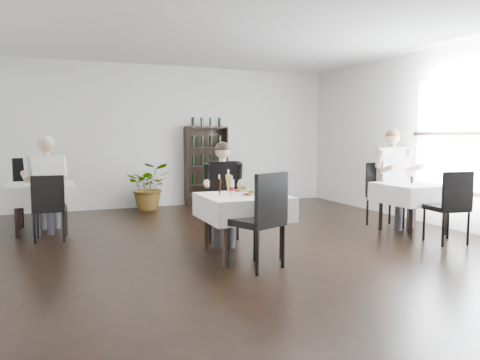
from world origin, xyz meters
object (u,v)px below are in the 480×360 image
at_px(diner_main, 223,185).
at_px(main_table, 243,207).
at_px(potted_tree, 149,186).
at_px(wine_shelf, 206,167).

bearing_deg(diner_main, main_table, -88.68).
distance_m(potted_tree, diner_main, 3.42).
relative_size(main_table, potted_tree, 1.05).
relative_size(wine_shelf, main_table, 1.70).
height_order(potted_tree, diner_main, diner_main).
bearing_deg(main_table, wine_shelf, 78.22).
height_order(wine_shelf, potted_tree, wine_shelf).
distance_m(wine_shelf, main_table, 4.41).
xyz_separation_m(main_table, diner_main, (-0.02, 0.70, 0.21)).
xyz_separation_m(potted_tree, diner_main, (0.38, -3.38, 0.34)).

